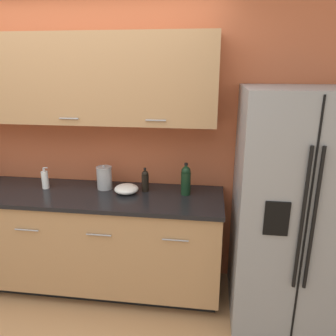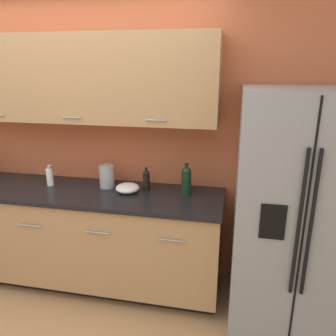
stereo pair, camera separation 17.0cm
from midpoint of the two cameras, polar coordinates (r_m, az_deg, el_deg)
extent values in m
cube|color=#BC5B38|center=(3.14, -15.76, 4.82)|extent=(10.00, 0.05, 2.60)
cube|color=tan|center=(2.89, -17.67, 14.51)|extent=(2.34, 0.32, 0.71)
cylinder|color=#99999E|center=(2.77, -18.60, 8.16)|extent=(0.16, 0.01, 0.01)
cylinder|color=#99999E|center=(2.54, -4.08, 8.26)|extent=(0.16, 0.01, 0.01)
cube|color=black|center=(3.37, -15.64, -17.69)|extent=(2.44, 0.54, 0.09)
cube|color=tan|center=(3.12, -16.59, -11.43)|extent=(2.48, 0.62, 0.79)
cube|color=black|center=(2.93, -17.38, -4.46)|extent=(2.50, 0.64, 0.03)
cylinder|color=#99999E|center=(2.91, -25.00, -9.80)|extent=(0.20, 0.01, 0.01)
cylinder|color=#99999E|center=(2.65, -13.83, -11.30)|extent=(0.20, 0.01, 0.01)
cylinder|color=#99999E|center=(2.50, -0.71, -12.50)|extent=(0.20, 0.01, 0.01)
cube|color=gray|center=(2.67, 19.10, -6.67)|extent=(0.85, 0.77, 1.81)
cube|color=black|center=(2.33, 20.89, -10.55)|extent=(0.01, 0.01, 1.77)
cylinder|color=black|center=(2.27, 20.35, -8.68)|extent=(0.02, 0.02, 1.00)
cylinder|color=black|center=(2.28, 22.08, -8.69)|extent=(0.02, 0.02, 1.00)
cube|color=black|center=(2.25, 16.34, -8.51)|extent=(0.16, 0.01, 0.24)
cylinder|color=black|center=(2.73, 1.33, -2.73)|extent=(0.08, 0.08, 0.19)
sphere|color=black|center=(2.69, 1.35, -0.54)|extent=(0.08, 0.08, 0.08)
cylinder|color=black|center=(2.69, 1.35, -0.17)|extent=(0.03, 0.03, 0.07)
cylinder|color=black|center=(2.68, 1.36, 0.66)|extent=(0.03, 0.03, 0.02)
cylinder|color=white|center=(3.09, -22.11, -1.95)|extent=(0.06, 0.06, 0.15)
cylinder|color=#B2B2B5|center=(3.07, -22.31, -0.27)|extent=(0.02, 0.02, 0.04)
cylinder|color=#B2B2B5|center=(3.05, -22.06, 0.03)|extent=(0.03, 0.01, 0.01)
cylinder|color=black|center=(2.82, -5.71, -2.65)|extent=(0.06, 0.06, 0.15)
sphere|color=black|center=(2.79, -5.76, -1.04)|extent=(0.06, 0.06, 0.06)
cylinder|color=black|center=(2.78, -5.77, -0.75)|extent=(0.02, 0.02, 0.05)
cylinder|color=black|center=(2.78, -5.79, -0.14)|extent=(0.02, 0.02, 0.01)
cylinder|color=#A3A3A5|center=(2.93, -12.66, -1.80)|extent=(0.13, 0.13, 0.19)
cylinder|color=#A3A3A5|center=(2.90, -12.79, 0.06)|extent=(0.13, 0.13, 0.01)
sphere|color=#A3A3A5|center=(2.89, -12.80, 0.28)|extent=(0.02, 0.02, 0.02)
ellipsoid|color=white|center=(2.81, -8.98, -3.65)|extent=(0.20, 0.20, 0.07)
camera|label=1|loc=(0.08, -91.85, -0.58)|focal=35.00mm
camera|label=2|loc=(0.08, 88.15, 0.58)|focal=35.00mm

